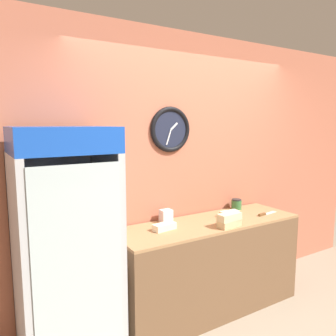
% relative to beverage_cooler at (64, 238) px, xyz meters
% --- Properties ---
extents(wall_back, '(5.20, 0.10, 2.70)m').
position_rel_beverage_cooler_xyz_m(wall_back, '(1.36, 0.33, 0.37)').
color(wall_back, '#B7664C').
rests_on(wall_back, ground_plane).
extents(prep_counter, '(1.87, 0.59, 0.89)m').
position_rel_beverage_cooler_xyz_m(prep_counter, '(1.36, -0.01, -0.54)').
color(prep_counter, brown).
rests_on(prep_counter, ground_plane).
extents(beverage_cooler, '(0.68, 0.66, 1.80)m').
position_rel_beverage_cooler_xyz_m(beverage_cooler, '(0.00, 0.00, 0.00)').
color(beverage_cooler, '#B2B7BC').
rests_on(beverage_cooler, ground_plane).
extents(sandwich_stack_bottom, '(0.23, 0.12, 0.06)m').
position_rel_beverage_cooler_xyz_m(sandwich_stack_bottom, '(1.41, -0.23, -0.06)').
color(sandwich_stack_bottom, tan).
rests_on(sandwich_stack_bottom, prep_counter).
extents(sandwich_stack_middle, '(0.23, 0.11, 0.06)m').
position_rel_beverage_cooler_xyz_m(sandwich_stack_middle, '(1.41, -0.23, 0.00)').
color(sandwich_stack_middle, beige).
rests_on(sandwich_stack_middle, sandwich_stack_bottom).
extents(sandwich_flat_left, '(0.20, 0.10, 0.06)m').
position_rel_beverage_cooler_xyz_m(sandwich_flat_left, '(1.64, 0.02, -0.06)').
color(sandwich_flat_left, beige).
rests_on(sandwich_flat_left, prep_counter).
extents(sandwich_flat_right, '(0.22, 0.12, 0.06)m').
position_rel_beverage_cooler_xyz_m(sandwich_flat_right, '(0.87, 0.01, -0.06)').
color(sandwich_flat_right, beige).
rests_on(sandwich_flat_right, prep_counter).
extents(chefs_knife, '(0.29, 0.08, 0.02)m').
position_rel_beverage_cooler_xyz_m(chefs_knife, '(2.00, -0.12, -0.08)').
color(chefs_knife, silver).
rests_on(chefs_knife, prep_counter).
extents(condiment_jar, '(0.11, 0.11, 0.11)m').
position_rel_beverage_cooler_xyz_m(condiment_jar, '(1.91, 0.20, -0.04)').
color(condiment_jar, '#336B38').
rests_on(condiment_jar, prep_counter).
extents(napkin_dispenser, '(0.11, 0.09, 0.12)m').
position_rel_beverage_cooler_xyz_m(napkin_dispenser, '(1.00, 0.20, -0.03)').
color(napkin_dispenser, silver).
rests_on(napkin_dispenser, prep_counter).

